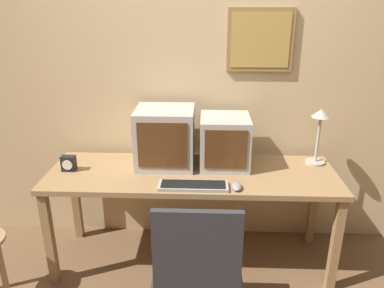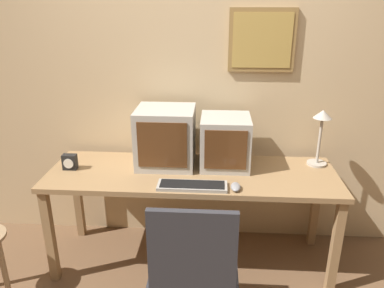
% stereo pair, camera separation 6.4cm
% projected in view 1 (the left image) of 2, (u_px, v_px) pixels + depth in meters
% --- Properties ---
extents(wall_back, '(8.00, 0.08, 2.60)m').
position_uv_depth(wall_back, '(195.00, 79.00, 2.76)').
color(wall_back, '#D1B284').
rests_on(wall_back, ground_plane).
extents(desk, '(1.99, 0.64, 0.74)m').
position_uv_depth(desk, '(192.00, 182.00, 2.61)').
color(desk, '#99754C').
rests_on(desk, ground_plane).
extents(monitor_left, '(0.40, 0.37, 0.41)m').
position_uv_depth(monitor_left, '(165.00, 137.00, 2.63)').
color(monitor_left, '#B7B2A8').
rests_on(monitor_left, desk).
extents(monitor_right, '(0.34, 0.36, 0.36)m').
position_uv_depth(monitor_right, '(225.00, 141.00, 2.63)').
color(monitor_right, '#B7B2A8').
rests_on(monitor_right, desk).
extents(keyboard_main, '(0.44, 0.14, 0.03)m').
position_uv_depth(keyboard_main, '(193.00, 186.00, 2.36)').
color(keyboard_main, '#A8A399').
rests_on(keyboard_main, desk).
extents(mouse_near_keyboard, '(0.06, 0.11, 0.03)m').
position_uv_depth(mouse_near_keyboard, '(237.00, 186.00, 2.35)').
color(mouse_near_keyboard, gray).
rests_on(mouse_near_keyboard, desk).
extents(desk_clock, '(0.10, 0.06, 0.11)m').
position_uv_depth(desk_clock, '(69.00, 163.00, 2.59)').
color(desk_clock, black).
rests_on(desk_clock, desk).
extents(desk_lamp, '(0.14, 0.14, 0.41)m').
position_uv_depth(desk_lamp, '(319.00, 127.00, 2.63)').
color(desk_lamp, '#B2A899').
rests_on(desk_lamp, desk).
extents(office_chair, '(0.49, 0.49, 0.94)m').
position_uv_depth(office_chair, '(198.00, 281.00, 2.04)').
color(office_chair, black).
rests_on(office_chair, ground_plane).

